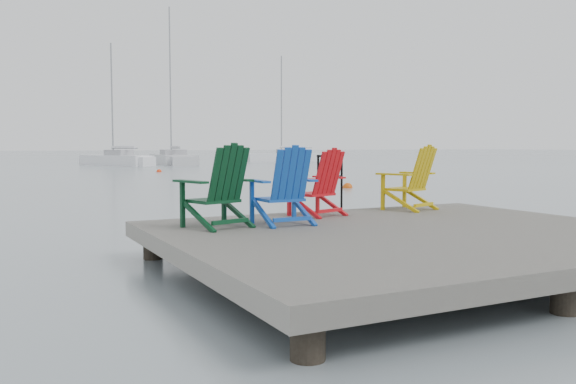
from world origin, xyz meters
name	(u,v)px	position (x,y,z in m)	size (l,w,h in m)	color
ground	(413,270)	(0.00, 0.00, 0.00)	(400.00, 400.00, 0.00)	gray
dock	(414,242)	(0.00, 0.00, 0.35)	(6.00, 5.00, 1.40)	#302E2A
handrail	(330,177)	(0.25, 2.45, 1.04)	(0.48, 0.04, 0.90)	black
chair_green	(219,187)	(-2.07, 1.30, 1.03)	(0.97, 0.92, 1.04)	#09331A
chair_blue	(284,186)	(-1.20, 1.19, 1.01)	(0.81, 0.75, 1.02)	#1045AA
chair_red	(319,183)	(-0.28, 1.88, 0.99)	(0.92, 0.87, 0.98)	red
chair_yellow	(412,178)	(1.48, 1.93, 1.02)	(0.98, 0.94, 1.03)	#C3A20A
sailboat_near	(116,161)	(4.84, 43.10, 0.36)	(4.73, 7.10, 9.87)	white
sailboat_mid	(172,160)	(9.91, 44.93, 0.35)	(3.76, 10.23, 13.59)	#BABBBE
sailboat_far	(285,158)	(22.22, 47.93, 0.36)	(7.82, 3.27, 10.59)	white
buoy_a	(348,188)	(7.27, 12.96, 0.00)	(0.37, 0.37, 0.37)	#C64A0B
buoy_c	(159,172)	(4.69, 29.68, 0.00)	(0.32, 0.32, 0.32)	red
buoy_d	(135,166)	(5.63, 40.00, 0.00)	(0.37, 0.37, 0.37)	red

